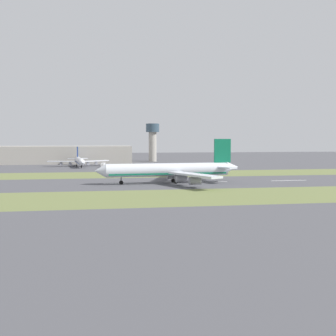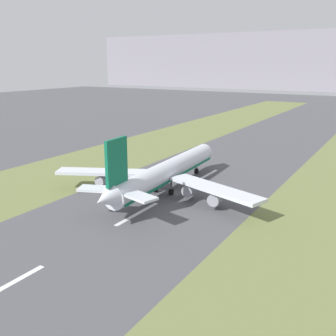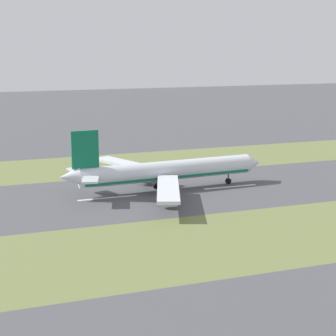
# 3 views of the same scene
# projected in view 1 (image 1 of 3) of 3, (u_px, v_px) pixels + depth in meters

# --- Properties ---
(ground_plane) EXTENTS (800.00, 800.00, 0.00)m
(ground_plane) POSITION_uv_depth(u_px,v_px,m) (170.00, 183.00, 181.70)
(ground_plane) COLOR #4C4C51
(grass_median_west) EXTENTS (40.00, 600.00, 0.01)m
(grass_median_west) POSITION_uv_depth(u_px,v_px,m) (190.00, 197.00, 137.37)
(grass_median_west) COLOR olive
(grass_median_west) RESTS_ON ground
(grass_median_east) EXTENTS (40.00, 600.00, 0.01)m
(grass_median_east) POSITION_uv_depth(u_px,v_px,m) (157.00, 174.00, 226.02)
(grass_median_east) COLOR olive
(grass_median_east) RESTS_ON ground
(centreline_dash_near) EXTENTS (1.20, 18.00, 0.01)m
(centreline_dash_near) POSITION_uv_depth(u_px,v_px,m) (289.00, 180.00, 190.87)
(centreline_dash_near) COLOR silver
(centreline_dash_near) RESTS_ON ground
(centreline_dash_mid) EXTENTS (1.20, 18.00, 0.01)m
(centreline_dash_mid) POSITION_uv_depth(u_px,v_px,m) (209.00, 182.00, 184.62)
(centreline_dash_mid) COLOR silver
(centreline_dash_mid) RESTS_ON ground
(centreline_dash_far) EXTENTS (1.20, 18.00, 0.01)m
(centreline_dash_far) POSITION_uv_depth(u_px,v_px,m) (124.00, 183.00, 178.37)
(centreline_dash_far) COLOR silver
(centreline_dash_far) RESTS_ON ground
(airplane_main_jet) EXTENTS (64.03, 67.21, 20.20)m
(airplane_main_jet) POSITION_uv_depth(u_px,v_px,m) (172.00, 170.00, 178.61)
(airplane_main_jet) COLOR silver
(airplane_main_jet) RESTS_ON ground
(terminal_building) EXTENTS (36.00, 119.29, 14.30)m
(terminal_building) POSITION_uv_depth(u_px,v_px,m) (59.00, 155.00, 327.33)
(terminal_building) COLOR #A39E93
(terminal_building) RESTS_ON ground
(control_tower) EXTENTS (12.00, 12.00, 33.90)m
(control_tower) POSITION_uv_depth(u_px,v_px,m) (153.00, 138.00, 353.11)
(control_tower) COLOR #A39E93
(control_tower) RESTS_ON ground
(airplane_parked_apron) EXTENTS (47.59, 45.03, 14.33)m
(airplane_parked_apron) POSITION_uv_depth(u_px,v_px,m) (79.00, 161.00, 287.54)
(airplane_parked_apron) COLOR silver
(airplane_parked_apron) RESTS_ON ground
(service_truck) EXTENTS (6.34, 3.65, 3.10)m
(service_truck) POSITION_uv_depth(u_px,v_px,m) (103.00, 165.00, 281.03)
(service_truck) COLOR white
(service_truck) RESTS_ON ground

